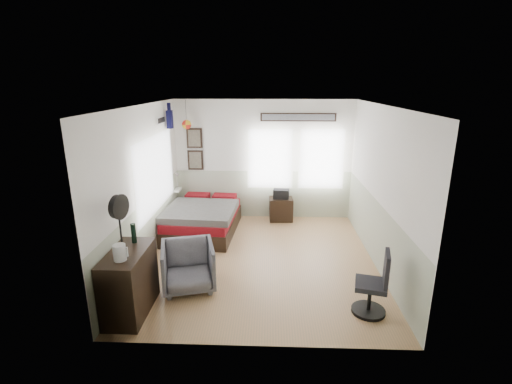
% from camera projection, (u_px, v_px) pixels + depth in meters
% --- Properties ---
extents(ground_plane, '(4.00, 4.50, 0.01)m').
position_uv_depth(ground_plane, '(261.00, 260.00, 6.63)').
color(ground_plane, tan).
extents(room_shell, '(4.02, 4.52, 2.71)m').
position_uv_depth(room_shell, '(257.00, 170.00, 6.35)').
color(room_shell, silver).
rests_on(room_shell, ground_plane).
extents(wall_decor, '(3.55, 1.32, 1.44)m').
position_uv_depth(wall_decor, '(212.00, 128.00, 7.94)').
color(wall_decor, black).
rests_on(wall_decor, room_shell).
extents(bed, '(1.48, 1.98, 0.61)m').
position_uv_depth(bed, '(203.00, 219.00, 7.77)').
color(bed, black).
rests_on(bed, ground_plane).
extents(dresser, '(0.48, 1.00, 0.90)m').
position_uv_depth(dresser, '(130.00, 282.00, 5.02)').
color(dresser, black).
rests_on(dresser, ground_plane).
extents(armchair, '(0.95, 0.96, 0.72)m').
position_uv_depth(armchair, '(188.00, 266.00, 5.65)').
color(armchair, slate).
rests_on(armchair, ground_plane).
extents(nightstand, '(0.54, 0.45, 0.52)m').
position_uv_depth(nightstand, '(281.00, 209.00, 8.48)').
color(nightstand, black).
rests_on(nightstand, ground_plane).
extents(task_chair, '(0.49, 0.49, 0.92)m').
position_uv_depth(task_chair, '(374.00, 289.00, 5.01)').
color(task_chair, black).
rests_on(task_chair, ground_plane).
extents(kettle, '(0.18, 0.16, 0.21)m').
position_uv_depth(kettle, '(120.00, 253.00, 4.64)').
color(kettle, silver).
rests_on(kettle, dresser).
extents(bottle, '(0.07, 0.07, 0.28)m').
position_uv_depth(bottle, '(134.00, 233.00, 5.15)').
color(bottle, black).
rests_on(bottle, dresser).
extents(stand_fan, '(0.16, 0.33, 0.80)m').
position_uv_depth(stand_fan, '(119.00, 208.00, 4.70)').
color(stand_fan, black).
rests_on(stand_fan, dresser).
extents(black_bag, '(0.37, 0.26, 0.21)m').
position_uv_depth(black_bag, '(281.00, 194.00, 8.38)').
color(black_bag, black).
rests_on(black_bag, nightstand).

